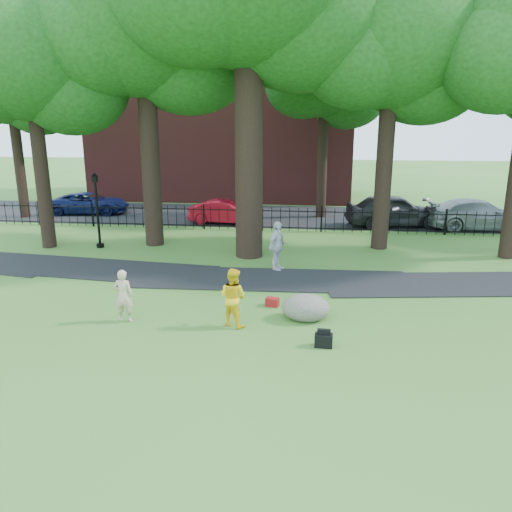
# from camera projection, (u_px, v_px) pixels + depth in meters

# --- Properties ---
(ground) EXTENTS (120.00, 120.00, 0.00)m
(ground) POSITION_uv_depth(u_px,v_px,m) (217.00, 321.00, 13.95)
(ground) COLOR #3B6E26
(ground) RESTS_ON ground
(footpath) EXTENTS (36.07, 3.85, 0.03)m
(footpath) POSITION_uv_depth(u_px,v_px,m) (266.00, 280.00, 17.57)
(footpath) COLOR black
(footpath) RESTS_ON ground
(street) EXTENTS (80.00, 7.00, 0.02)m
(street) POSITION_uv_depth(u_px,v_px,m) (269.00, 216.00, 29.28)
(street) COLOR black
(street) RESTS_ON ground
(iron_fence) EXTENTS (44.00, 0.04, 1.20)m
(iron_fence) POSITION_uv_depth(u_px,v_px,m) (262.00, 219.00, 25.29)
(iron_fence) COLOR black
(iron_fence) RESTS_ON ground
(brick_building) EXTENTS (18.00, 8.00, 12.00)m
(brick_building) POSITION_uv_depth(u_px,v_px,m) (224.00, 112.00, 35.81)
(brick_building) COLOR maroon
(brick_building) RESTS_ON ground
(tree_row) EXTENTS (26.82, 7.96, 12.42)m
(tree_row) POSITION_uv_depth(u_px,v_px,m) (266.00, 49.00, 19.79)
(tree_row) COLOR black
(tree_row) RESTS_ON ground
(woman) EXTENTS (0.55, 0.36, 1.50)m
(woman) POSITION_uv_depth(u_px,v_px,m) (123.00, 296.00, 13.77)
(woman) COLOR #CCAF8C
(woman) RESTS_ON ground
(man) EXTENTS (0.98, 0.90, 1.62)m
(man) POSITION_uv_depth(u_px,v_px,m) (233.00, 297.00, 13.47)
(man) COLOR yellow
(man) RESTS_ON ground
(pedestrian) EXTENTS (0.85, 1.18, 1.85)m
(pedestrian) POSITION_uv_depth(u_px,v_px,m) (277.00, 246.00, 18.45)
(pedestrian) COLOR silver
(pedestrian) RESTS_ON ground
(boulder) EXTENTS (1.56, 1.32, 0.79)m
(boulder) POSITION_uv_depth(u_px,v_px,m) (306.00, 306.00, 14.01)
(boulder) COLOR #686556
(boulder) RESTS_ON ground
(lamppost) EXTENTS (0.33, 0.33, 3.28)m
(lamppost) POSITION_uv_depth(u_px,v_px,m) (97.00, 211.00, 21.62)
(lamppost) COLOR black
(lamppost) RESTS_ON ground
(backpack) EXTENTS (0.46, 0.30, 0.33)m
(backpack) POSITION_uv_depth(u_px,v_px,m) (324.00, 340.00, 12.35)
(backpack) COLOR black
(backpack) RESTS_ON ground
(red_bag) EXTENTS (0.43, 0.33, 0.26)m
(red_bag) POSITION_uv_depth(u_px,v_px,m) (272.00, 302.00, 15.05)
(red_bag) COLOR maroon
(red_bag) RESTS_ON ground
(red_sedan) EXTENTS (3.93, 1.60, 1.27)m
(red_sedan) POSITION_uv_depth(u_px,v_px,m) (225.00, 212.00, 26.96)
(red_sedan) COLOR #B40D1F
(red_sedan) RESTS_ON ground
(navy_van) EXTENTS (4.76, 2.58, 1.27)m
(navy_van) POSITION_uv_depth(u_px,v_px,m) (90.00, 203.00, 29.80)
(navy_van) COLOR #0E1847
(navy_van) RESTS_ON ground
(grey_car) EXTENTS (5.27, 2.75, 1.71)m
(grey_car) POSITION_uv_depth(u_px,v_px,m) (394.00, 210.00, 26.19)
(grey_car) COLOR #232326
(grey_car) RESTS_ON ground
(silver_car) EXTENTS (5.47, 2.59, 1.54)m
(silver_car) POSITION_uv_depth(u_px,v_px,m) (478.00, 215.00, 25.45)
(silver_car) COLOR gray
(silver_car) RESTS_ON ground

